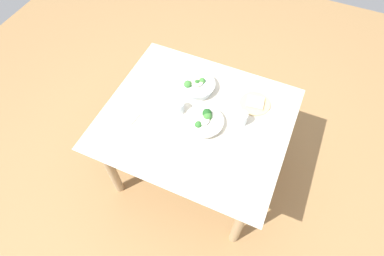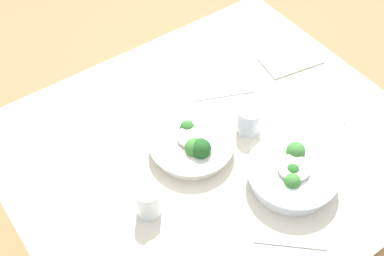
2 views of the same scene
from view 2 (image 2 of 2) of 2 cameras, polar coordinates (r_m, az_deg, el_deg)
dining_table at (r=1.73m, az=2.32°, el=-4.40°), size 1.26×1.10×0.77m
broccoli_bowl_far at (r=1.55m, az=11.00°, el=-5.04°), size 0.27×0.27×0.10m
broccoli_bowl_near at (r=1.60m, az=0.04°, el=-1.86°), size 0.27×0.27×0.09m
water_glass_center at (r=1.65m, az=6.29°, el=0.91°), size 0.08×0.08×0.09m
water_glass_side at (r=1.46m, az=-4.85°, el=-8.05°), size 0.07×0.07×0.10m
fork_by_far_bowl at (r=1.80m, az=16.46°, el=1.71°), size 0.08×0.08×0.00m
table_knife_left at (r=1.78m, az=3.58°, el=3.62°), size 0.20×0.09×0.00m
table_knife_right at (r=1.46m, az=10.76°, el=-12.54°), size 0.15×0.14×0.00m
napkin_folded_lower at (r=1.94m, az=10.88°, el=7.35°), size 0.23×0.16×0.01m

